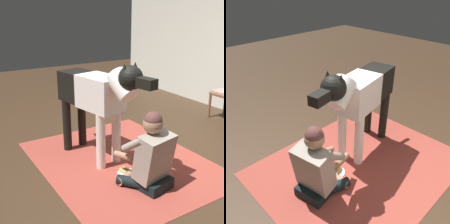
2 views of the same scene
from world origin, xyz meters
The scene contains 5 objects.
ground_plane centered at (0.00, 0.00, 0.00)m, with size 13.55×13.55×0.00m, color #3E2B1B.
area_rug centered at (-0.10, -0.03, 0.00)m, with size 2.43×1.94×0.01m, color #9D3F33.
person_sitting_on_floor centered at (0.53, -0.08, 0.35)m, with size 0.69×0.57×0.86m.
large_dog centered at (-0.33, -0.24, 0.85)m, with size 1.67×0.52×1.32m.
hot_dog_on_plate centered at (0.20, -0.14, 0.03)m, with size 0.23×0.23×0.06m.
Camera 2 is at (1.74, 1.48, 2.16)m, focal length 39.07 mm.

